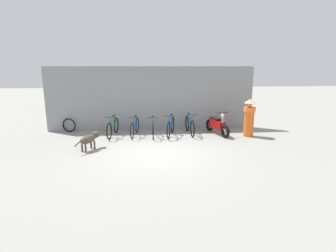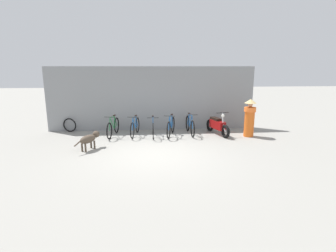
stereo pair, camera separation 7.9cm
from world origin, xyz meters
TOP-DOWN VIEW (x-y plane):
  - ground_plane at (0.00, 0.00)m, footprint 60.00×60.00m
  - shop_wall_back at (0.00, 3.63)m, footprint 9.37×0.20m
  - bicycle_0 at (-1.67, 2.54)m, footprint 0.46×1.74m
  - bicycle_1 at (-0.76, 2.54)m, footprint 0.46×1.65m
  - bicycle_2 at (-0.00, 2.36)m, footprint 0.46×1.69m
  - bicycle_3 at (0.75, 2.40)m, footprint 0.57×1.68m
  - bicycle_4 at (1.59, 2.57)m, footprint 0.46×1.78m
  - motorcycle at (2.75, 2.41)m, footprint 0.68×1.78m
  - stray_dog at (-2.26, 0.70)m, footprint 0.73×1.09m
  - person_in_robes at (3.97, 2.00)m, footprint 0.66×0.66m
  - spare_tire_left at (-3.69, 3.38)m, footprint 0.62×0.20m

SIDE VIEW (x-z plane):
  - ground_plane at x=0.00m, z-range 0.00..0.00m
  - spare_tire_left at x=-3.69m, z-range 0.00..0.62m
  - bicycle_1 at x=-0.76m, z-range -0.07..0.79m
  - bicycle_2 at x=0.00m, z-range -0.07..0.79m
  - bicycle_0 at x=-1.67m, z-range -0.08..0.81m
  - bicycle_3 at x=0.75m, z-range -0.08..0.83m
  - bicycle_4 at x=1.59m, z-range -0.09..0.83m
  - motorcycle at x=2.75m, z-range -0.11..0.91m
  - stray_dog at x=-2.26m, z-range 0.10..0.70m
  - person_in_robes at x=3.97m, z-range 0.04..1.60m
  - shop_wall_back at x=0.00m, z-range 0.00..2.87m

